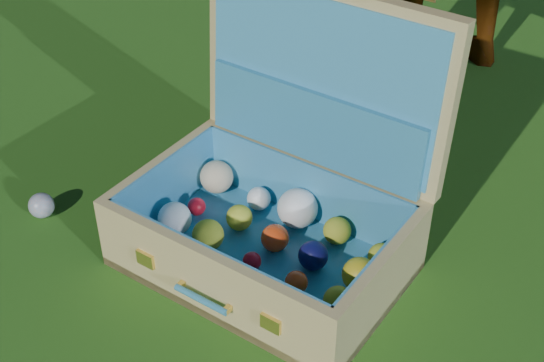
# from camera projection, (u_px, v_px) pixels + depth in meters

# --- Properties ---
(ground) EXTENTS (60.00, 60.00, 0.00)m
(ground) POSITION_uv_depth(u_px,v_px,m) (317.00, 288.00, 1.58)
(ground) COLOR #215114
(ground) RESTS_ON ground
(stray_ball) EXTENTS (0.06, 0.06, 0.06)m
(stray_ball) POSITION_uv_depth(u_px,v_px,m) (41.00, 205.00, 1.75)
(stray_ball) COLOR teal
(stray_ball) RESTS_ON ground
(suitcase) EXTENTS (0.70, 0.62, 0.56)m
(suitcase) POSITION_uv_depth(u_px,v_px,m) (283.00, 190.00, 1.59)
(suitcase) COLOR tan
(suitcase) RESTS_ON ground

